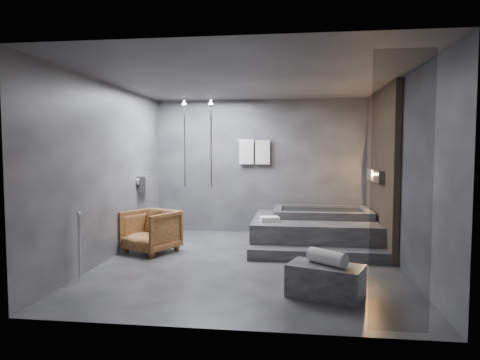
# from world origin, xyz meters

# --- Properties ---
(room) EXTENTS (5.00, 5.04, 2.82)m
(room) POSITION_xyz_m (0.40, 0.24, 1.73)
(room) COLOR #29292B
(room) RESTS_ON ground
(tub_deck) EXTENTS (2.20, 2.00, 0.50)m
(tub_deck) POSITION_xyz_m (1.05, 1.45, 0.25)
(tub_deck) COLOR #2D2D2F
(tub_deck) RESTS_ON ground
(tub_step) EXTENTS (2.20, 0.36, 0.18)m
(tub_step) POSITION_xyz_m (1.05, 0.27, 0.09)
(tub_step) COLOR #2D2D2F
(tub_step) RESTS_ON ground
(concrete_bench) EXTENTS (0.97, 0.75, 0.39)m
(concrete_bench) POSITION_xyz_m (1.06, -1.43, 0.19)
(concrete_bench) COLOR #343437
(concrete_bench) RESTS_ON ground
(driftwood_chair) EXTENTS (1.05, 1.06, 0.72)m
(driftwood_chair) POSITION_xyz_m (-1.74, 0.48, 0.36)
(driftwood_chair) COLOR #4C2A13
(driftwood_chair) RESTS_ON ground
(rolled_towel) EXTENTS (0.49, 0.45, 0.18)m
(rolled_towel) POSITION_xyz_m (1.07, -1.42, 0.48)
(rolled_towel) COLOR white
(rolled_towel) RESTS_ON concrete_bench
(deck_towel) EXTENTS (0.37, 0.31, 0.09)m
(deck_towel) POSITION_xyz_m (0.26, 0.90, 0.54)
(deck_towel) COLOR white
(deck_towel) RESTS_ON tub_deck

